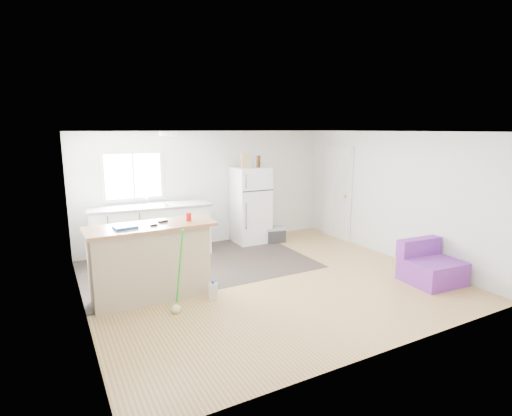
# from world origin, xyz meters

# --- Properties ---
(room) EXTENTS (5.51, 5.01, 2.41)m
(room) POSITION_xyz_m (0.00, 0.00, 1.20)
(room) COLOR olive
(room) RESTS_ON ground
(vinyl_zone) EXTENTS (4.05, 2.50, 0.00)m
(vinyl_zone) POSITION_xyz_m (-0.73, 1.25, 0.00)
(vinyl_zone) COLOR #2E2722
(vinyl_zone) RESTS_ON floor
(window) EXTENTS (1.18, 0.06, 0.98)m
(window) POSITION_xyz_m (-1.55, 2.49, 1.55)
(window) COLOR white
(window) RESTS_ON back_wall
(interior_door) EXTENTS (0.11, 0.92, 2.10)m
(interior_door) POSITION_xyz_m (2.72, 1.55, 1.02)
(interior_door) COLOR white
(interior_door) RESTS_ON right_wall
(ceiling_fixture) EXTENTS (0.30, 0.30, 0.07)m
(ceiling_fixture) POSITION_xyz_m (-1.20, 1.20, 2.36)
(ceiling_fixture) COLOR white
(ceiling_fixture) RESTS_ON ceiling
(kitchen_cabinets) EXTENTS (2.33, 0.93, 1.31)m
(kitchen_cabinets) POSITION_xyz_m (-1.34, 2.15, 0.52)
(kitchen_cabinets) COLOR white
(kitchen_cabinets) RESTS_ON floor
(peninsula) EXTENTS (1.80, 0.71, 1.10)m
(peninsula) POSITION_xyz_m (-1.83, 0.18, 0.56)
(peninsula) COLOR tan
(peninsula) RESTS_ON floor
(refrigerator) EXTENTS (0.74, 0.70, 1.64)m
(refrigerator) POSITION_xyz_m (0.83, 2.14, 0.82)
(refrigerator) COLOR white
(refrigerator) RESTS_ON floor
(cooler) EXTENTS (0.47, 0.36, 0.33)m
(cooler) POSITION_xyz_m (1.29, 1.87, 0.17)
(cooler) COLOR #2B2C2E
(cooler) RESTS_ON floor
(purple_seat) EXTENTS (0.87, 0.83, 0.67)m
(purple_seat) POSITION_xyz_m (2.29, -1.32, 0.24)
(purple_seat) COLOR purple
(purple_seat) RESTS_ON floor
(cleaner_jug) EXTENTS (0.15, 0.13, 0.28)m
(cleaner_jug) POSITION_xyz_m (-1.06, -0.28, 0.12)
(cleaner_jug) COLOR silver
(cleaner_jug) RESTS_ON floor
(mop) EXTENTS (0.21, 0.33, 1.17)m
(mop) POSITION_xyz_m (-1.64, -0.43, 0.23)
(mop) COLOR green
(mop) RESTS_ON floor
(red_cup) EXTENTS (0.10, 0.10, 0.12)m
(red_cup) POSITION_xyz_m (-1.24, 0.17, 1.16)
(red_cup) COLOR red
(red_cup) RESTS_ON peninsula
(blue_tray) EXTENTS (0.32, 0.25, 0.04)m
(blue_tray) POSITION_xyz_m (-2.16, 0.14, 1.12)
(blue_tray) COLOR #124BB2
(blue_tray) RESTS_ON peninsula
(tool_a) EXTENTS (0.15, 0.08, 0.03)m
(tool_a) POSITION_xyz_m (-1.60, 0.25, 1.12)
(tool_a) COLOR black
(tool_a) RESTS_ON peninsula
(tool_b) EXTENTS (0.10, 0.05, 0.03)m
(tool_b) POSITION_xyz_m (-1.78, 0.09, 1.11)
(tool_b) COLOR black
(tool_b) RESTS_ON peninsula
(cardboard_box) EXTENTS (0.21, 0.13, 0.30)m
(cardboard_box) POSITION_xyz_m (0.70, 2.11, 1.79)
(cardboard_box) COLOR tan
(cardboard_box) RESTS_ON refrigerator
(bottle_left) EXTENTS (0.08, 0.08, 0.25)m
(bottle_left) POSITION_xyz_m (0.95, 2.04, 1.76)
(bottle_left) COLOR #351F09
(bottle_left) RESTS_ON refrigerator
(bottle_right) EXTENTS (0.08, 0.08, 0.25)m
(bottle_right) POSITION_xyz_m (1.00, 2.10, 1.76)
(bottle_right) COLOR #351F09
(bottle_right) RESTS_ON refrigerator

